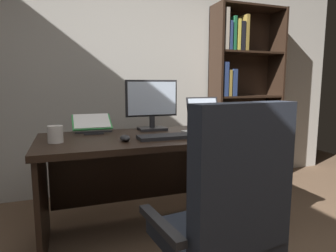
{
  "coord_description": "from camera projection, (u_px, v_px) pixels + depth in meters",
  "views": [
    {
      "loc": [
        -0.7,
        -0.77,
        1.12
      ],
      "look_at": [
        -0.02,
        1.15,
        0.83
      ],
      "focal_mm": 30.77,
      "sensor_mm": 36.0,
      "label": 1
    }
  ],
  "objects": [
    {
      "name": "monitor",
      "position": [
        152.0,
        106.0,
        2.31
      ],
      "size": [
        0.43,
        0.16,
        0.4
      ],
      "color": "#232326",
      "rests_on": "desk"
    },
    {
      "name": "open_binder",
      "position": [
        230.0,
        134.0,
        2.07
      ],
      "size": [
        0.56,
        0.4,
        0.02
      ],
      "rotation": [
        0.0,
        0.0,
        -0.18
      ],
      "color": "orange",
      "rests_on": "desk"
    },
    {
      "name": "laptop",
      "position": [
        208.0,
        121.0,
        2.51
      ],
      "size": [
        0.31,
        0.32,
        0.25
      ],
      "color": "#232326",
      "rests_on": "desk"
    },
    {
      "name": "desk",
      "position": [
        151.0,
        160.0,
        2.19
      ],
      "size": [
        1.61,
        0.75,
        0.76
      ],
      "color": "black",
      "rests_on": "ground"
    },
    {
      "name": "office_chair",
      "position": [
        224.0,
        233.0,
        1.32
      ],
      "size": [
        0.65,
        0.6,
        1.05
      ],
      "rotation": [
        0.0,
        0.0,
        0.13
      ],
      "color": "#232326",
      "rests_on": "ground"
    },
    {
      "name": "computer_mouse",
      "position": [
        125.0,
        138.0,
        1.87
      ],
      "size": [
        0.06,
        0.1,
        0.04
      ],
      "primitive_type": "ellipsoid",
      "color": "#232326",
      "rests_on": "desk"
    },
    {
      "name": "wall_back",
      "position": [
        134.0,
        57.0,
        3.04
      ],
      "size": [
        5.12,
        0.12,
        2.82
      ],
      "primitive_type": "cube",
      "color": "#B2ADA3",
      "rests_on": "ground"
    },
    {
      "name": "notepad",
      "position": [
        196.0,
        132.0,
        2.19
      ],
      "size": [
        0.17,
        0.23,
        0.01
      ],
      "primitive_type": "cube",
      "rotation": [
        0.0,
        0.0,
        0.12
      ],
      "color": "white",
      "rests_on": "desk"
    },
    {
      "name": "pen",
      "position": [
        199.0,
        131.0,
        2.19
      ],
      "size": [
        0.14,
        0.01,
        0.01
      ],
      "primitive_type": "cylinder",
      "rotation": [
        0.0,
        1.57,
        -0.04
      ],
      "color": "black",
      "rests_on": "notepad"
    },
    {
      "name": "keyboard",
      "position": [
        168.0,
        137.0,
        1.97
      ],
      "size": [
        0.42,
        0.15,
        0.02
      ],
      "primitive_type": "cube",
      "color": "#232326",
      "rests_on": "desk"
    },
    {
      "name": "coffee_mug",
      "position": [
        55.0,
        134.0,
        1.82
      ],
      "size": [
        0.09,
        0.09,
        0.11
      ],
      "primitive_type": "cylinder",
      "color": "silver",
      "rests_on": "desk"
    },
    {
      "name": "reading_stand_with_book",
      "position": [
        92.0,
        123.0,
        2.23
      ],
      "size": [
        0.29,
        0.26,
        0.13
      ],
      "color": "#232326",
      "rests_on": "desk"
    },
    {
      "name": "bookshelf",
      "position": [
        238.0,
        100.0,
        3.28
      ],
      "size": [
        0.83,
        0.3,
        1.97
      ],
      "color": "black",
      "rests_on": "ground"
    }
  ]
}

